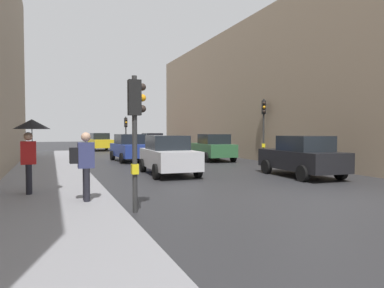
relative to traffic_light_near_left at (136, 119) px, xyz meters
The scene contains 14 objects.
ground_plane 5.72m from the traffic_light_near_left, ahead, with size 120.00×120.00×0.00m, color #28282B.
sidewalk_kerb 6.48m from the traffic_light_near_left, 108.92° to the left, with size 3.31×40.00×0.16m, color gray.
building_facade_right 22.64m from the traffic_light_near_left, 41.53° to the left, with size 12.00×32.39×9.83m, color gray.
traffic_light_near_left is the anchor object (origin of this frame).
traffic_light_mid_street 14.74m from the traffic_light_near_left, 44.44° to the left, with size 0.35×0.45×3.97m.
traffic_light_far_median 23.78m from the traffic_light_near_left, 79.23° to the left, with size 0.25×0.43×3.26m.
car_green_estate 15.03m from the traffic_light_near_left, 57.37° to the left, with size 2.27×4.32×1.76m.
car_yellow_taxi 27.96m from the traffic_light_near_left, 84.42° to the left, with size 2.23×4.31×1.76m.
car_blue_van 14.52m from the traffic_light_near_left, 78.44° to the left, with size 2.20×4.29×1.76m.
car_dark_suv 9.04m from the traffic_light_near_left, 24.99° to the left, with size 2.23×4.31×1.76m.
car_silver_hatchback 7.43m from the traffic_light_near_left, 65.69° to the left, with size 2.16×4.27×1.76m.
car_red_sedan 26.39m from the traffic_light_near_left, 73.70° to the left, with size 2.09×4.24×1.76m.
pedestrian_with_umbrella 3.67m from the traffic_light_near_left, 131.51° to the left, with size 1.00×1.00×2.14m.
pedestrian_with_grey_backpack 1.89m from the traffic_light_near_left, 135.82° to the left, with size 0.60×0.36×1.77m.
Camera 1 is at (-7.13, -7.96, 1.96)m, focal length 32.44 mm.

